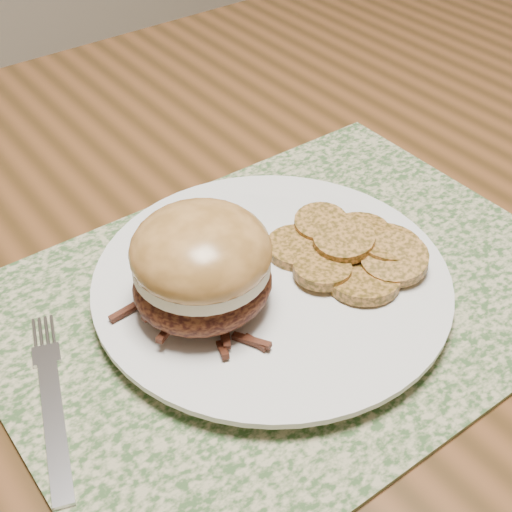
{
  "coord_description": "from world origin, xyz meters",
  "views": [
    {
      "loc": [
        -0.46,
        -0.38,
        1.14
      ],
      "look_at": [
        -0.22,
        -0.05,
        0.79
      ],
      "focal_mm": 50.0,
      "sensor_mm": 36.0,
      "label": 1
    }
  ],
  "objects_px": {
    "dining_table": "(393,235)",
    "fork": "(52,399)",
    "dinner_plate": "(272,284)",
    "pork_sandwich": "(202,265)"
  },
  "relations": [
    {
      "from": "dining_table",
      "to": "fork",
      "type": "xyz_separation_m",
      "value": [
        -0.39,
        -0.06,
        0.09
      ]
    },
    {
      "from": "pork_sandwich",
      "to": "fork",
      "type": "distance_m",
      "value": 0.14
    },
    {
      "from": "dining_table",
      "to": "dinner_plate",
      "type": "distance_m",
      "value": 0.24
    },
    {
      "from": "dinner_plate",
      "to": "pork_sandwich",
      "type": "height_order",
      "value": "pork_sandwich"
    },
    {
      "from": "dining_table",
      "to": "dinner_plate",
      "type": "relative_size",
      "value": 5.77
    },
    {
      "from": "dinner_plate",
      "to": "fork",
      "type": "bearing_deg",
      "value": 179.15
    },
    {
      "from": "dining_table",
      "to": "dinner_plate",
      "type": "bearing_deg",
      "value": -163.48
    },
    {
      "from": "dinner_plate",
      "to": "fork",
      "type": "xyz_separation_m",
      "value": [
        -0.18,
        0.0,
        -0.01
      ]
    },
    {
      "from": "dining_table",
      "to": "pork_sandwich",
      "type": "distance_m",
      "value": 0.31
    },
    {
      "from": "dining_table",
      "to": "fork",
      "type": "bearing_deg",
      "value": -171.39
    }
  ]
}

